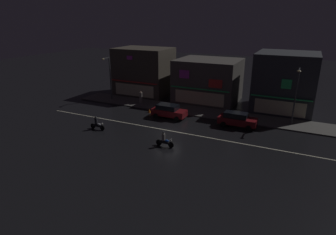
# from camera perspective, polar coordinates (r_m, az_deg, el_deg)

# --- Properties ---
(ground_plane) EXTENTS (140.00, 140.00, 0.00)m
(ground_plane) POSITION_cam_1_polar(r_m,az_deg,el_deg) (31.74, 0.09, -2.61)
(ground_plane) COLOR black
(lane_divider_stripe) EXTENTS (33.37, 0.16, 0.01)m
(lane_divider_stripe) POSITION_cam_1_polar(r_m,az_deg,el_deg) (31.74, 0.09, -2.60)
(lane_divider_stripe) COLOR beige
(lane_divider_stripe) RESTS_ON ground
(sidewalk_far) EXTENTS (35.13, 4.05, 0.14)m
(sidewalk_far) POSITION_cam_1_polar(r_m,az_deg,el_deg) (38.44, 5.09, 1.38)
(sidewalk_far) COLOR #5B5954
(sidewalk_far) RESTS_ON ground
(storefront_left_block) EXTENTS (7.52, 7.67, 7.65)m
(storefront_left_block) POSITION_cam_1_polar(r_m,az_deg,el_deg) (40.95, 22.26, 6.56)
(storefront_left_block) COLOR #383A3F
(storefront_left_block) RESTS_ON ground
(storefront_center_block) EXTENTS (8.88, 7.75, 6.16)m
(storefront_center_block) POSITION_cam_1_polar(r_m,az_deg,el_deg) (43.00, 7.99, 7.34)
(storefront_center_block) COLOR #56514C
(storefront_center_block) RESTS_ON ground
(storefront_right_block) EXTENTS (8.45, 6.44, 7.39)m
(storefront_right_block) POSITION_cam_1_polar(r_m,az_deg,el_deg) (46.55, -4.80, 9.13)
(storefront_right_block) COLOR #4C443A
(storefront_right_block) RESTS_ON ground
(streetlamp_west) EXTENTS (0.44, 1.64, 6.32)m
(streetlamp_west) POSITION_cam_1_polar(r_m,az_deg,el_deg) (43.59, -11.67, 8.42)
(streetlamp_west) COLOR #47494C
(streetlamp_west) RESTS_ON sidewalk_far
(streetlamp_mid) EXTENTS (0.44, 1.64, 6.54)m
(streetlamp_mid) POSITION_cam_1_polar(r_m,az_deg,el_deg) (35.06, 24.19, 4.73)
(streetlamp_mid) COLOR #47494C
(streetlamp_mid) RESTS_ON sidewalk_far
(pedestrian_on_sidewalk) EXTENTS (0.41, 0.41, 1.78)m
(pedestrian_on_sidewalk) POSITION_cam_1_polar(r_m,az_deg,el_deg) (41.41, -5.43, 3.96)
(pedestrian_on_sidewalk) COLOR gray
(pedestrian_on_sidewalk) RESTS_ON sidewalk_far
(parked_car_near_kerb) EXTENTS (4.30, 1.98, 1.67)m
(parked_car_near_kerb) POSITION_cam_1_polar(r_m,az_deg,el_deg) (35.58, 0.13, 1.33)
(parked_car_near_kerb) COLOR maroon
(parked_car_near_kerb) RESTS_ON ground
(parked_car_trailing) EXTENTS (4.30, 1.98, 1.67)m
(parked_car_trailing) POSITION_cam_1_polar(r_m,az_deg,el_deg) (33.65, 13.62, -0.30)
(parked_car_trailing) COLOR maroon
(parked_car_trailing) RESTS_ON ground
(motorcycle_lead) EXTENTS (1.90, 0.60, 1.52)m
(motorcycle_lead) POSITION_cam_1_polar(r_m,az_deg,el_deg) (27.71, -0.73, -4.57)
(motorcycle_lead) COLOR black
(motorcycle_lead) RESTS_ON ground
(motorcycle_following) EXTENTS (1.90, 0.60, 1.52)m
(motorcycle_following) POSITION_cam_1_polar(r_m,az_deg,el_deg) (32.85, -13.97, -1.26)
(motorcycle_following) COLOR black
(motorcycle_following) RESTS_ON ground
(traffic_cone) EXTENTS (0.36, 0.36, 0.55)m
(traffic_cone) POSITION_cam_1_polar(r_m,az_deg,el_deg) (37.74, -3.75, 1.40)
(traffic_cone) COLOR orange
(traffic_cone) RESTS_ON ground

